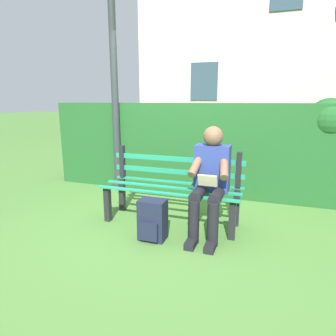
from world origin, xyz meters
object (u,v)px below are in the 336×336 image
(park_bench, at_px, (173,187))
(lamp_post, at_px, (113,57))
(backpack, at_px, (153,220))
(person_seated, at_px, (210,178))

(park_bench, height_order, lamp_post, lamp_post)
(park_bench, height_order, backpack, park_bench)
(backpack, distance_m, lamp_post, 2.77)
(person_seated, xyz_separation_m, lamp_post, (1.80, -1.20, 1.49))
(park_bench, distance_m, person_seated, 0.56)
(person_seated, distance_m, backpack, 0.77)
(person_seated, relative_size, backpack, 2.69)
(person_seated, distance_m, lamp_post, 2.63)
(person_seated, bearing_deg, lamp_post, -33.77)
(person_seated, xyz_separation_m, backpack, (0.53, 0.36, -0.42))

